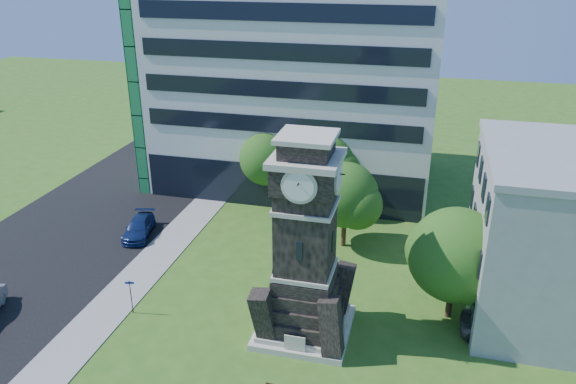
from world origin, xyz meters
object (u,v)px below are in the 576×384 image
(car_street_north, at_px, (139,228))
(car_east_lot, at_px, (507,329))
(street_sign, at_px, (131,293))
(clock_tower, at_px, (305,253))

(car_street_north, bearing_deg, car_east_lot, -27.68)
(car_street_north, bearing_deg, street_sign, -77.97)
(clock_tower, distance_m, street_sign, 11.50)
(clock_tower, bearing_deg, street_sign, -174.95)
(street_sign, bearing_deg, car_east_lot, -5.86)
(clock_tower, height_order, car_east_lot, clock_tower)
(car_street_north, relative_size, car_east_lot, 0.89)
(clock_tower, height_order, street_sign, clock_tower)
(car_street_north, distance_m, car_east_lot, 27.86)
(car_street_north, distance_m, street_sign, 10.76)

